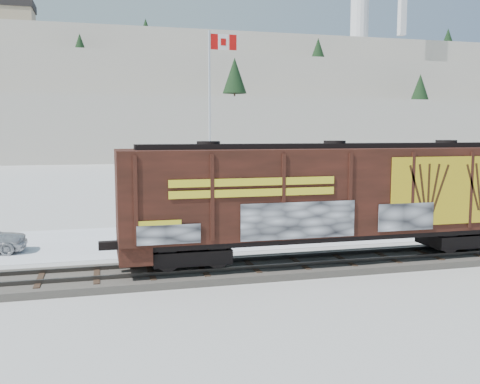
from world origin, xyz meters
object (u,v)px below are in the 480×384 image
object	(u,v)px
flagpole	(211,148)
car_dark	(343,223)
car_white	(305,217)
hopper_railcar	(334,194)

from	to	relation	value
flagpole	car_dark	bearing A→B (deg)	-59.21
flagpole	car_white	xyz separation A→B (m)	(4.10, -6.63, -3.76)
flagpole	car_white	bearing A→B (deg)	-58.26
hopper_railcar	car_white	distance (m)	8.59
hopper_railcar	flagpole	bearing A→B (deg)	98.28
car_white	car_dark	world-z (taller)	car_white
hopper_railcar	car_white	xyz separation A→B (m)	(1.97, 8.05, -2.27)
flagpole	car_dark	size ratio (longest dim) A/B	2.57
hopper_railcar	car_dark	xyz separation A→B (m)	(3.20, 5.72, -2.33)
flagpole	hopper_railcar	bearing A→B (deg)	-81.72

